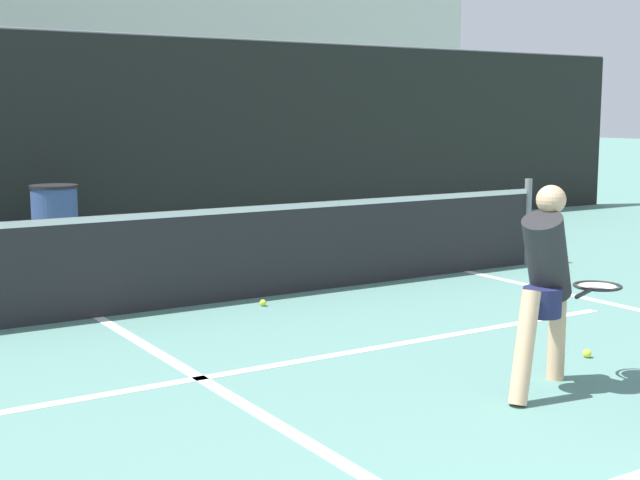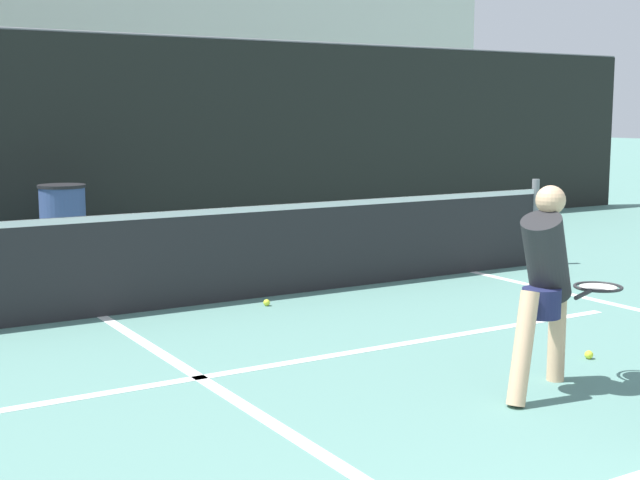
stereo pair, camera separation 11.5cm
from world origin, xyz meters
name	(u,v)px [view 2 (the right image)]	position (x,y,z in m)	size (l,w,h in m)	color
court_service_line	(200,377)	(0.00, 4.88, 0.00)	(8.25, 0.10, 0.01)	white
court_center_mark	(216,387)	(0.00, 4.61, 0.00)	(0.10, 5.07, 0.01)	white
net	(100,263)	(0.00, 7.14, 0.51)	(11.09, 0.09, 1.07)	slate
player_practicing	(546,280)	(1.90, 3.40, 0.77)	(1.22, 0.47, 1.41)	#DBAD84
tennis_ball_scattered_4	(589,355)	(2.78, 3.78, 0.03)	(0.07, 0.07, 0.07)	#D1E033
tennis_ball_scattered_7	(267,303)	(1.53, 6.75, 0.03)	(0.07, 0.07, 0.07)	#D1E033
trash_bin	(63,221)	(0.62, 10.69, 0.48)	(0.61, 0.61, 0.96)	#384C7F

